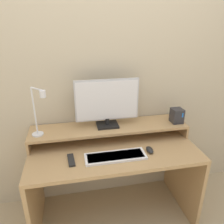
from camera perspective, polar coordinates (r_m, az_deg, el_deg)
name	(u,v)px	position (r m, az deg, el deg)	size (l,w,h in m)	color
wall_back	(105,73)	(1.92, -1.74, 10.19)	(6.00, 0.05, 2.50)	beige
desk	(114,167)	(1.91, 0.41, -14.29)	(1.35, 0.64, 0.71)	tan
monitor_shelf	(110,128)	(1.90, -0.64, -4.18)	(1.35, 0.30, 0.12)	tan
monitor	(107,102)	(1.82, -1.28, 2.52)	(0.54, 0.15, 0.41)	black
desk_lamp	(39,113)	(1.73, -18.63, -0.28)	(0.15, 0.16, 0.40)	silver
router_dock	(177,116)	(2.03, 16.57, -0.90)	(0.10, 0.10, 0.13)	#28282D
keyboard	(115,156)	(1.69, 0.91, -11.50)	(0.47, 0.15, 0.02)	white
mouse	(150,150)	(1.78, 9.82, -9.71)	(0.05, 0.10, 0.03)	black
remote_control	(71,160)	(1.68, -10.61, -12.24)	(0.06, 0.15, 0.02)	black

